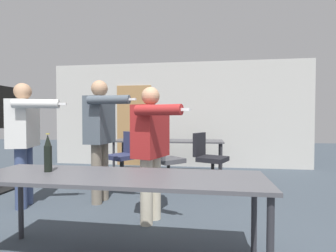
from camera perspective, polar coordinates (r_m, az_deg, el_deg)
The scene contains 10 objects.
back_wall at distance 6.62m, azimuth 1.69°, elevation 2.45°, with size 6.49×0.12×2.61m.
conference_table_near at distance 2.26m, azimuth -10.56°, elevation -11.98°, with size 2.39×0.71×0.74m.
conference_table_far at distance 5.62m, azimuth -0.00°, elevation -3.71°, with size 2.33×0.72×0.74m.
person_left_plaid at distance 3.90m, azimuth -14.44°, elevation -0.70°, with size 0.80×0.76×1.76m.
person_near_casual at distance 3.05m, azimuth -3.57°, elevation -3.51°, with size 0.69×0.82×1.58m.
person_far_watching at distance 4.09m, azimuth -28.77°, elevation -1.37°, with size 0.90×0.69×1.69m.
office_chair_mid_tucked at distance 5.06m, azimuth -9.44°, elevation -6.97°, with size 0.66×0.68×0.95m.
office_chair_far_left at distance 4.71m, azimuth -0.64°, elevation -7.93°, with size 0.68×0.69×0.92m.
office_chair_near_pushed at distance 4.79m, azimuth 8.86°, elevation -7.50°, with size 0.65×0.62×0.95m.
beer_bottle at distance 2.55m, azimuth -24.67°, elevation -5.50°, with size 0.07×0.07×0.34m.
Camera 1 is at (0.73, -1.50, 1.22)m, focal length 28.00 mm.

